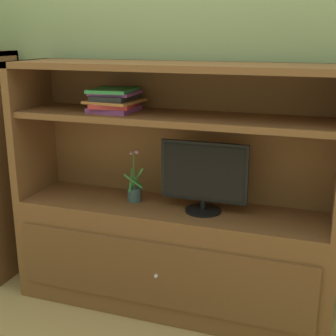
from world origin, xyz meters
The scene contains 5 objects.
painted_rear_wall centered at (0.00, 0.75, 1.40)m, with size 6.00×0.10×2.80m, color #8C9E6B.
media_console centered at (0.00, 0.41, 0.48)m, with size 1.89×0.49×1.47m.
tv_monitor centered at (0.20, 0.39, 0.86)m, with size 0.50×0.21×0.41m.
potted_plant centered at (-0.24, 0.42, 0.71)m, with size 0.12×0.10×0.32m.
magazine_stack centered at (-0.34, 0.40, 1.26)m, with size 0.30×0.31×0.13m.
Camera 1 is at (0.83, -2.02, 1.62)m, focal length 49.58 mm.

